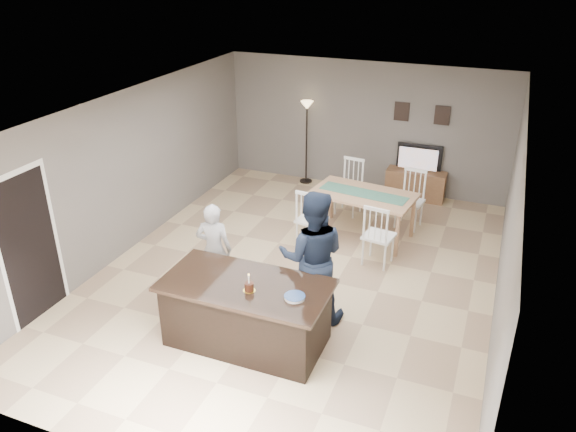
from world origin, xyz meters
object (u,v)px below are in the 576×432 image
at_px(floor_lamp, 307,120).
at_px(plate_stack, 295,297).
at_px(television, 419,158).
at_px(dining_table, 363,201).
at_px(birthday_cake, 249,287).
at_px(kitchen_island, 247,313).
at_px(man, 312,257).
at_px(woman, 214,250).
at_px(tv_console, 415,185).

bearing_deg(floor_lamp, plate_stack, -71.33).
relative_size(television, dining_table, 0.41).
distance_m(plate_stack, dining_table, 3.60).
bearing_deg(plate_stack, birthday_cake, -175.32).
bearing_deg(birthday_cake, television, 79.35).
height_order(kitchen_island, television, television).
relative_size(plate_stack, floor_lamp, 0.14).
distance_m(television, floor_lamp, 2.48).
relative_size(kitchen_island, man, 1.12).
relative_size(woman, plate_stack, 5.63).
bearing_deg(dining_table, kitchen_island, -92.15).
bearing_deg(television, plate_stack, 85.00).
bearing_deg(birthday_cake, woman, 135.80).
distance_m(kitchen_island, tv_console, 5.70).
xyz_separation_m(woman, floor_lamp, (-0.27, 4.68, 0.68)).
xyz_separation_m(kitchen_island, dining_table, (0.61, 3.50, 0.24)).
height_order(woman, floor_lamp, floor_lamp).
height_order(kitchen_island, birthday_cake, birthday_cake).
height_order(kitchen_island, woman, woman).
bearing_deg(television, kitchen_island, 77.99).
xyz_separation_m(television, man, (-0.61, -4.79, 0.10)).
relative_size(kitchen_island, dining_table, 0.97).
bearing_deg(plate_stack, dining_table, 91.42).
height_order(tv_console, birthday_cake, birthday_cake).
bearing_deg(kitchen_island, man, 55.01).
relative_size(kitchen_island, birthday_cake, 8.90).
bearing_deg(man, tv_console, -113.56).
height_order(birthday_cake, floor_lamp, floor_lamp).
distance_m(tv_console, man, 4.80).
bearing_deg(woman, dining_table, -132.95).
bearing_deg(television, tv_console, 90.00).
xyz_separation_m(woman, man, (1.54, -0.06, 0.23)).
bearing_deg(tv_console, floor_lamp, 179.53).
relative_size(woman, birthday_cake, 6.03).
bearing_deg(woman, plate_stack, 137.11).
distance_m(woman, birthday_cake, 1.50).
bearing_deg(birthday_cake, plate_stack, 4.68).
xyz_separation_m(tv_console, woman, (-2.15, -4.66, 0.43)).
relative_size(tv_console, man, 0.63).
relative_size(birthday_cake, dining_table, 0.11).
xyz_separation_m(television, floor_lamp, (-2.42, -0.05, 0.55)).
bearing_deg(plate_stack, kitchen_island, 173.27).
distance_m(kitchen_island, woman, 1.34).
xyz_separation_m(tv_console, birthday_cake, (-1.08, -5.70, 0.66)).
bearing_deg(man, woman, -18.32).
bearing_deg(floor_lamp, kitchen_island, -77.71).
bearing_deg(television, woman, 65.58).
distance_m(television, man, 4.83).
xyz_separation_m(kitchen_island, tv_console, (1.20, 5.57, -0.15)).
xyz_separation_m(kitchen_island, floor_lamp, (-1.22, 5.59, 0.96)).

